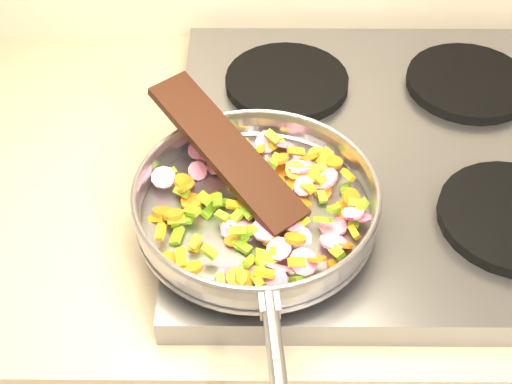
{
  "coord_description": "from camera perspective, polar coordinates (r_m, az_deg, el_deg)",
  "views": [
    {
      "loc": [
        -0.88,
        0.92,
        1.62
      ],
      "look_at": [
        -0.89,
        1.52,
        1.0
      ],
      "focal_mm": 50.0,
      "sensor_mm": 36.0,
      "label": 1
    }
  ],
  "objects": [
    {
      "name": "grate_fl",
      "position": [
        0.9,
        2.91,
        -1.93
      ],
      "size": [
        0.19,
        0.19,
        0.02
      ],
      "primitive_type": "cylinder",
      "color": "black",
      "rests_on": "cooktop"
    },
    {
      "name": "wooden_spatula",
      "position": [
        0.89,
        -2.37,
        3.33
      ],
      "size": [
        0.21,
        0.23,
        0.08
      ],
      "primitive_type": "cube",
      "rotation": [
        0.0,
        -0.27,
        2.28
      ],
      "color": "black",
      "rests_on": "saute_pan"
    },
    {
      "name": "grate_br",
      "position": [
        1.16,
        16.64,
        8.41
      ],
      "size": [
        0.19,
        0.19,
        0.02
      ],
      "primitive_type": "cylinder",
      "color": "black",
      "rests_on": "cooktop"
    },
    {
      "name": "grate_bl",
      "position": [
        1.11,
        2.49,
        8.81
      ],
      "size": [
        0.19,
        0.19,
        0.02
      ],
      "primitive_type": "cylinder",
      "color": "black",
      "rests_on": "cooktop"
    },
    {
      "name": "cooktop",
      "position": [
        1.04,
        10.38,
        2.75
      ],
      "size": [
        0.6,
        0.6,
        0.04
      ],
      "primitive_type": "cube",
      "color": "#939399",
      "rests_on": "counter_top"
    },
    {
      "name": "vegetable_heap",
      "position": [
        0.88,
        0.64,
        -1.17
      ],
      "size": [
        0.28,
        0.28,
        0.05
      ],
      "color": "#D51469",
      "rests_on": "saute_pan"
    },
    {
      "name": "saute_pan",
      "position": [
        0.87,
        0.02,
        -0.83
      ],
      "size": [
        0.33,
        0.51,
        0.05
      ],
      "rotation": [
        0.0,
        0.0,
        0.09
      ],
      "color": "#9E9EA5",
      "rests_on": "grate_fl"
    }
  ]
}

